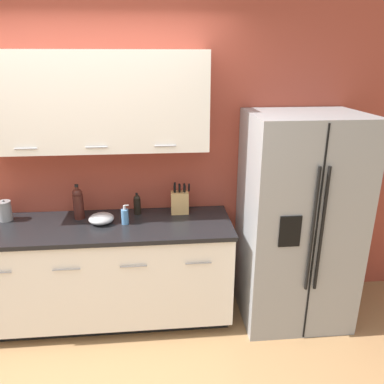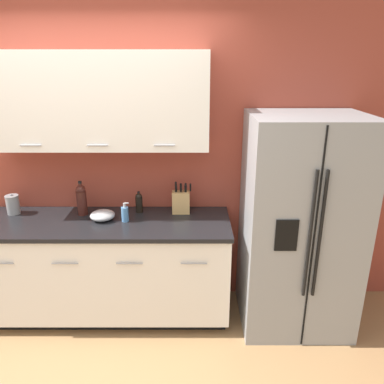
% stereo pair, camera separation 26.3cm
% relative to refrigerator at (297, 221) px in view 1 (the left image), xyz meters
% --- Properties ---
extents(wall_back, '(10.00, 0.39, 2.60)m').
position_rel_refrigerator_xyz_m(wall_back, '(-1.70, 0.35, 0.54)').
color(wall_back, '#993D2D').
rests_on(wall_back, ground_plane).
extents(counter_unit, '(2.05, 0.64, 0.90)m').
position_rel_refrigerator_xyz_m(counter_unit, '(-1.58, 0.05, -0.43)').
color(counter_unit, black).
rests_on(counter_unit, ground_plane).
extents(refrigerator, '(0.88, 0.75, 1.76)m').
position_rel_refrigerator_xyz_m(refrigerator, '(0.00, 0.00, 0.00)').
color(refrigerator, gray).
rests_on(refrigerator, ground_plane).
extents(knife_block, '(0.16, 0.09, 0.29)m').
position_rel_refrigerator_xyz_m(knife_block, '(-0.96, 0.22, 0.12)').
color(knife_block, tan).
rests_on(knife_block, counter_unit).
extents(wine_bottle, '(0.08, 0.08, 0.30)m').
position_rel_refrigerator_xyz_m(wine_bottle, '(-1.79, 0.19, 0.15)').
color(wine_bottle, '#3D1914').
rests_on(wine_bottle, counter_unit).
extents(soap_dispenser, '(0.06, 0.06, 0.16)m').
position_rel_refrigerator_xyz_m(soap_dispenser, '(-1.41, 0.05, 0.08)').
color(soap_dispenser, '#4C7FB2').
rests_on(soap_dispenser, counter_unit).
extents(oil_bottle, '(0.06, 0.06, 0.19)m').
position_rel_refrigerator_xyz_m(oil_bottle, '(-1.32, 0.24, 0.10)').
color(oil_bottle, black).
rests_on(oil_bottle, counter_unit).
extents(steel_canister, '(0.11, 0.11, 0.18)m').
position_rel_refrigerator_xyz_m(steel_canister, '(-2.39, 0.21, 0.10)').
color(steel_canister, gray).
rests_on(steel_canister, counter_unit).
extents(mixing_bowl, '(0.20, 0.20, 0.08)m').
position_rel_refrigerator_xyz_m(mixing_bowl, '(-1.60, 0.08, 0.05)').
color(mixing_bowl, '#A3A3A5').
rests_on(mixing_bowl, counter_unit).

